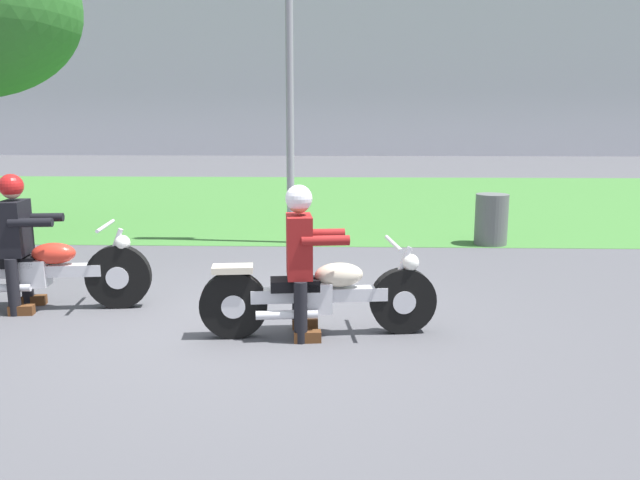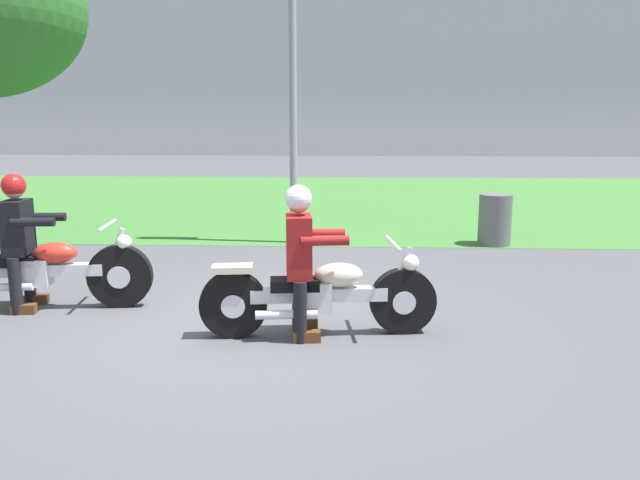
% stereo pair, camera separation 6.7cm
% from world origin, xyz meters
% --- Properties ---
extents(ground, '(120.00, 120.00, 0.00)m').
position_xyz_m(ground, '(0.00, 0.00, 0.00)').
color(ground, '#4C4C51').
extents(grass_verge, '(60.00, 12.00, 0.01)m').
position_xyz_m(grass_verge, '(0.00, 9.83, 0.00)').
color(grass_verge, '#3D7533').
rests_on(grass_verge, ground).
extents(stadium_facade, '(57.41, 8.00, 13.82)m').
position_xyz_m(stadium_facade, '(0.73, 33.02, 6.91)').
color(stadium_facade, silver).
rests_on(stadium_facade, ground).
extents(motorcycle_lead, '(2.16, 0.66, 0.86)m').
position_xyz_m(motorcycle_lead, '(0.71, -0.22, 0.38)').
color(motorcycle_lead, black).
rests_on(motorcycle_lead, ground).
extents(rider_lead, '(0.59, 0.50, 1.38)m').
position_xyz_m(rider_lead, '(0.54, -0.24, 0.81)').
color(rider_lead, black).
rests_on(rider_lead, ground).
extents(motorcycle_follow, '(2.30, 0.67, 0.89)m').
position_xyz_m(motorcycle_follow, '(-2.23, 0.46, 0.40)').
color(motorcycle_follow, black).
rests_on(motorcycle_follow, ground).
extents(rider_follow, '(0.59, 0.50, 1.41)m').
position_xyz_m(rider_follow, '(-2.40, 0.45, 0.83)').
color(rider_follow, black).
rests_on(rider_follow, ground).
extents(streetlight_pole, '(0.96, 0.20, 5.84)m').
position_xyz_m(streetlight_pole, '(0.20, 4.18, 3.64)').
color(streetlight_pole, gray).
rests_on(streetlight_pole, ground).
extents(trash_can, '(0.51, 0.51, 0.80)m').
position_xyz_m(trash_can, '(3.26, 4.14, 0.40)').
color(trash_can, '#595E5B').
rests_on(trash_can, ground).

